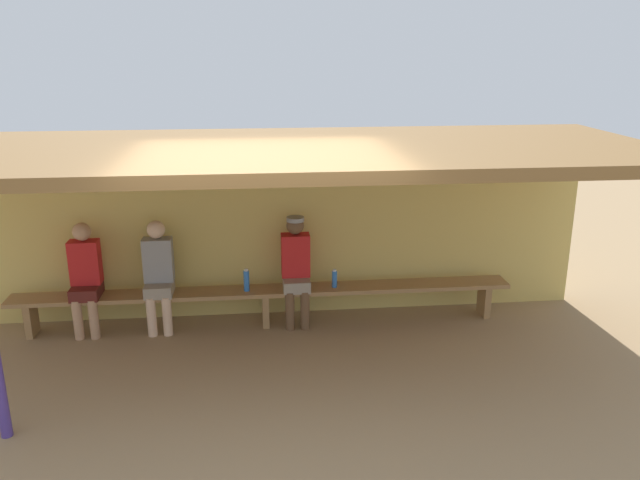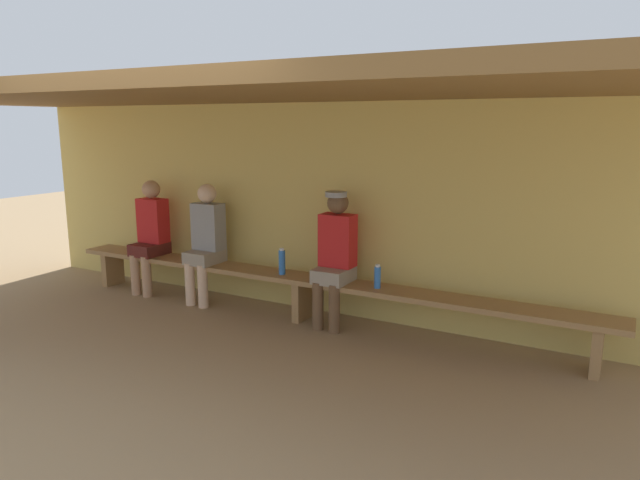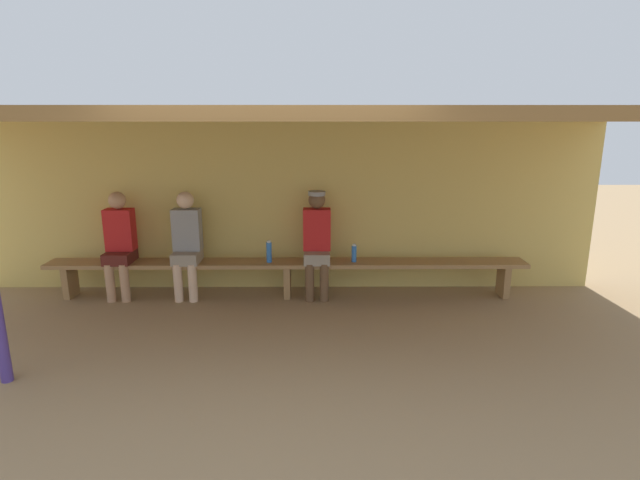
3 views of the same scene
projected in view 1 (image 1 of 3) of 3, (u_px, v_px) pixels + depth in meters
The scene contains 9 objects.
ground_plane at pixel (270, 389), 6.36m from camera, with size 24.00×24.00×0.00m, color #9E7F59.
back_wall at pixel (263, 228), 7.94m from camera, with size 8.00×0.20×2.20m, color #D8BC60.
dugout_roof at pixel (263, 152), 6.36m from camera, with size 8.00×2.80×0.12m, color brown.
bench at pixel (265, 295), 7.72m from camera, with size 6.00×0.36×0.46m.
player_in_blue at pixel (296, 266), 7.66m from camera, with size 0.34×0.42×1.34m.
player_rightmost at pixel (158, 272), 7.50m from camera, with size 0.34×0.42×1.34m.
player_near_post at pixel (85, 274), 7.42m from camera, with size 0.34×0.42×1.34m.
water_bottle_blue at pixel (334, 279), 7.73m from camera, with size 0.06×0.06×0.23m.
water_bottle_clear at pixel (246, 280), 7.61m from camera, with size 0.07×0.07×0.28m.
Camera 1 is at (-0.10, -5.66, 3.30)m, focal length 35.87 mm.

